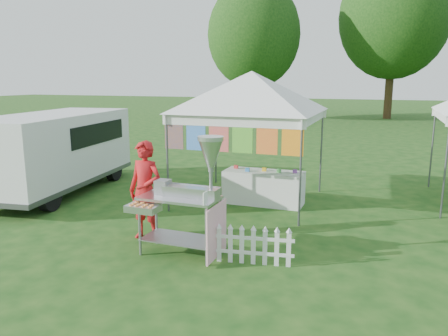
% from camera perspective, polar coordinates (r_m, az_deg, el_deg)
% --- Properties ---
extents(ground, '(120.00, 120.00, 0.00)m').
position_cam_1_polar(ground, '(7.27, -4.75, -11.31)').
color(ground, '#144313').
rests_on(ground, ground).
extents(canopy_main, '(4.24, 4.24, 3.45)m').
position_cam_1_polar(canopy_main, '(9.98, 3.63, 12.48)').
color(canopy_main, '#59595E').
rests_on(canopy_main, ground).
extents(tree_left, '(6.40, 6.40, 9.53)m').
position_cam_1_polar(tree_left, '(31.49, 3.93, 16.99)').
color(tree_left, '#372614').
rests_on(tree_left, ground).
extents(tree_mid, '(7.60, 7.60, 11.52)m').
position_cam_1_polar(tree_mid, '(34.34, 21.36, 17.99)').
color(tree_mid, '#372614').
rests_on(tree_mid, ground).
extents(donut_cart, '(1.42, 0.95, 1.96)m').
position_cam_1_polar(donut_cart, '(6.88, -4.40, -2.48)').
color(donut_cart, gray).
rests_on(donut_cart, ground).
extents(vendor, '(0.69, 0.50, 1.77)m').
position_cam_1_polar(vendor, '(7.83, -10.23, -2.93)').
color(vendor, red).
rests_on(vendor, ground).
extents(cargo_van, '(2.50, 4.96, 1.98)m').
position_cam_1_polar(cargo_van, '(11.82, -20.97, 2.23)').
color(cargo_van, silver).
rests_on(cargo_van, ground).
extents(picket_fence, '(1.25, 0.22, 0.56)m').
position_cam_1_polar(picket_fence, '(6.84, 3.85, -10.20)').
color(picket_fence, silver).
rests_on(picket_fence, ground).
extents(display_table, '(1.80, 0.70, 0.76)m').
position_cam_1_polar(display_table, '(10.06, 5.19, -2.55)').
color(display_table, white).
rests_on(display_table, ground).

